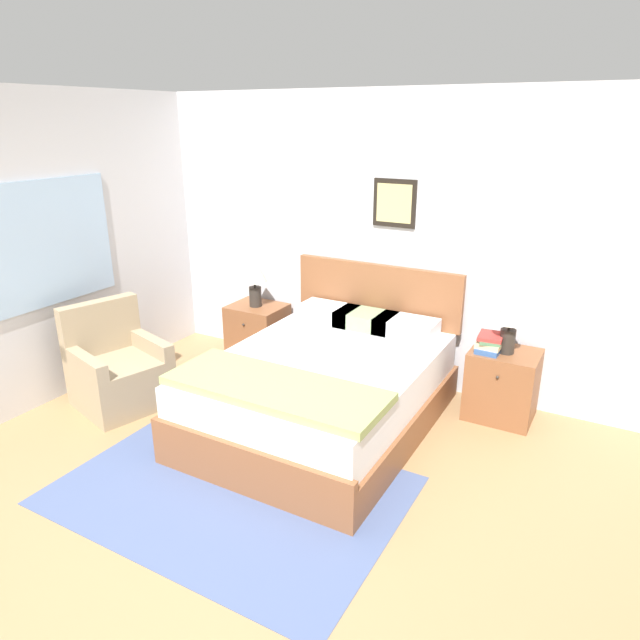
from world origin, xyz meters
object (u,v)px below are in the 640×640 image
(nightstand_by_door, at_px, (502,385))
(table_lamp_by_door, at_px, (510,314))
(nightstand_near_window, at_px, (258,333))
(bed, at_px, (324,388))
(armchair, at_px, (118,372))
(table_lamp_near_window, at_px, (254,274))

(nightstand_by_door, xyz_separation_m, table_lamp_by_door, (0.00, -0.02, 0.62))
(nightstand_near_window, bearing_deg, bed, -33.88)
(bed, relative_size, armchair, 2.42)
(bed, relative_size, nightstand_near_window, 3.63)
(nightstand_by_door, bearing_deg, armchair, -155.19)
(nightstand_near_window, distance_m, table_lamp_near_window, 0.62)
(nightstand_near_window, distance_m, nightstand_by_door, 2.43)
(table_lamp_near_window, bearing_deg, nightstand_near_window, 87.96)
(armchair, distance_m, nightstand_by_door, 3.24)
(nightstand_near_window, xyz_separation_m, table_lamp_by_door, (2.44, -0.02, 0.62))
(nightstand_near_window, bearing_deg, table_lamp_by_door, -0.42)
(bed, distance_m, armchair, 1.81)
(nightstand_by_door, bearing_deg, table_lamp_by_door, -77.01)
(armchair, bearing_deg, bed, 123.35)
(bed, height_order, nightstand_by_door, bed)
(armchair, relative_size, nightstand_by_door, 1.50)
(bed, xyz_separation_m, nightstand_by_door, (1.22, 0.82, -0.03))
(armchair, xyz_separation_m, table_lamp_by_door, (2.95, 1.34, 0.62))
(bed, distance_m, table_lamp_near_window, 1.57)
(bed, xyz_separation_m, table_lamp_near_window, (-1.22, 0.80, 0.59))
(table_lamp_by_door, bearing_deg, table_lamp_near_window, 180.00)
(bed, bearing_deg, table_lamp_near_window, 146.71)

